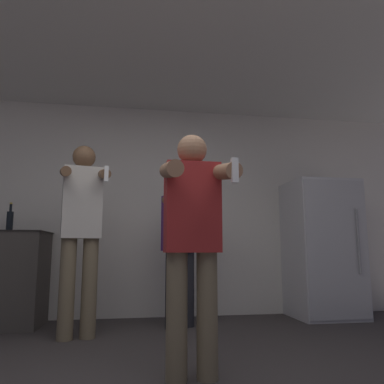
{
  "coord_description": "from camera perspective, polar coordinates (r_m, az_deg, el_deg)",
  "views": [
    {
      "loc": [
        -0.13,
        -1.85,
        0.78
      ],
      "look_at": [
        0.26,
        0.52,
        1.16
      ],
      "focal_mm": 35.0,
      "sensor_mm": 36.0,
      "label": 1
    }
  ],
  "objects": [
    {
      "name": "bottle_red_label",
      "position": [
        4.41,
        -26.01,
        -3.88
      ],
      "size": [
        0.07,
        0.07,
        0.31
      ],
      "color": "black",
      "rests_on": "counter"
    },
    {
      "name": "person_man_side",
      "position": [
        3.61,
        -16.54,
        -5.04
      ],
      "size": [
        0.48,
        0.49,
        1.77
      ],
      "color": "#75664C",
      "rests_on": "ground_plane"
    },
    {
      "name": "person_woman_foreground",
      "position": [
        2.39,
        0.1,
        -6.21
      ],
      "size": [
        0.44,
        0.53,
        1.54
      ],
      "color": "#75664C",
      "rests_on": "ground_plane"
    },
    {
      "name": "wall_back",
      "position": [
        4.62,
        -7.62,
        -2.63
      ],
      "size": [
        7.0,
        0.06,
        2.55
      ],
      "color": "silver",
      "rests_on": "ground_plane"
    },
    {
      "name": "ceiling_slab",
      "position": [
        3.68,
        -6.47,
        20.4
      ],
      "size": [
        7.0,
        3.23,
        0.05
      ],
      "color": "silver",
      "rests_on": "wall_back"
    },
    {
      "name": "person_spectator_back",
      "position": [
        3.96,
        -1.7,
        -7.01
      ],
      "size": [
        0.54,
        0.59,
        1.54
      ],
      "color": "black",
      "rests_on": "ground_plane"
    },
    {
      "name": "refrigerator",
      "position": [
        4.79,
        19.23,
        -8.11
      ],
      "size": [
        0.76,
        0.72,
        1.6
      ],
      "color": "silver",
      "rests_on": "ground_plane"
    }
  ]
}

